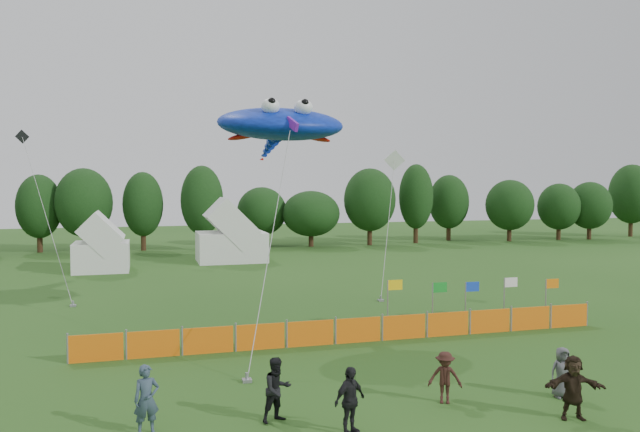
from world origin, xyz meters
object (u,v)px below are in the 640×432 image
object	(u,v)px
tent_right	(231,237)
spectator_a	(146,400)
barrier_fence	(358,330)
tent_left	(101,247)
spectator_e	(562,372)
stingray_kite	(280,126)
spectator_d	(350,400)
spectator_b	(277,390)
spectator_c	(445,377)
spectator_f	(573,387)

from	to	relation	value
tent_right	spectator_a	xyz separation A→B (m)	(-6.91, -34.91, -1.10)
barrier_fence	spectator_a	bearing A→B (deg)	-138.89
tent_left	spectator_a	size ratio (longest dim) A/B	2.21
tent_right	barrier_fence	distance (m)	27.77
spectator_e	stingray_kite	world-z (taller)	stingray_kite
spectator_d	spectator_e	distance (m)	7.06
tent_right	spectator_e	size ratio (longest dim) A/B	3.68
spectator_b	spectator_c	bearing A→B (deg)	-19.95
spectator_e	spectator_f	world-z (taller)	spectator_f
barrier_fence	spectator_c	bearing A→B (deg)	-88.96
spectator_b	spectator_d	world-z (taller)	spectator_d
spectator_e	spectator_f	bearing A→B (deg)	-106.02
spectator_c	tent_right	bearing A→B (deg)	117.78
spectator_d	spectator_f	bearing A→B (deg)	-33.70
spectator_a	stingray_kite	distance (m)	15.12
barrier_fence	tent_left	bearing A→B (deg)	114.67
tent_right	spectator_a	size ratio (longest dim) A/B	3.14
spectator_f	tent_right	bearing A→B (deg)	115.25
tent_right	tent_left	bearing A→B (deg)	-162.52
spectator_f	barrier_fence	bearing A→B (deg)	125.98
spectator_d	spectator_a	bearing A→B (deg)	136.77
spectator_b	barrier_fence	bearing A→B (deg)	35.97
spectator_c	spectator_e	size ratio (longest dim) A/B	1.00
spectator_b	spectator_d	distance (m)	2.10
tent_left	tent_right	world-z (taller)	tent_right
barrier_fence	spectator_b	bearing A→B (deg)	-123.68
spectator_b	spectator_d	xyz separation A→B (m)	(1.61, -1.34, 0.00)
barrier_fence	spectator_d	xyz separation A→B (m)	(-3.26, -8.66, 0.37)
spectator_d	spectator_e	world-z (taller)	spectator_d
barrier_fence	stingray_kite	xyz separation A→B (m)	(-2.33, 4.06, 8.52)
spectator_c	spectator_f	size ratio (longest dim) A/B	0.87
barrier_fence	spectator_a	world-z (taller)	spectator_a
spectator_f	stingray_kite	distance (m)	16.55
barrier_fence	spectator_b	distance (m)	8.80
spectator_a	spectator_e	xyz separation A→B (m)	(12.02, -0.58, -0.13)
barrier_fence	spectator_c	xyz separation A→B (m)	(0.13, -7.28, 0.26)
spectator_b	spectator_f	xyz separation A→B (m)	(7.79, -2.04, 0.00)
tent_right	spectator_c	world-z (taller)	tent_right
barrier_fence	spectator_e	xyz separation A→B (m)	(3.74, -7.80, 0.26)
spectator_d	spectator_c	bearing A→B (deg)	-5.17
spectator_a	spectator_d	world-z (taller)	spectator_a
tent_right	spectator_d	distance (m)	36.42
spectator_d	spectator_f	distance (m)	6.22
tent_right	spectator_b	xyz separation A→B (m)	(-3.51, -35.01, -1.13)
barrier_fence	spectator_e	size ratio (longest dim) A/B	14.38
barrier_fence	spectator_f	size ratio (longest dim) A/B	12.51
spectator_a	stingray_kite	world-z (taller)	stingray_kite
tent_left	spectator_f	size ratio (longest dim) A/B	2.26
tent_right	spectator_e	xyz separation A→B (m)	(5.10, -35.49, -1.24)
spectator_b	spectator_f	world-z (taller)	spectator_f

